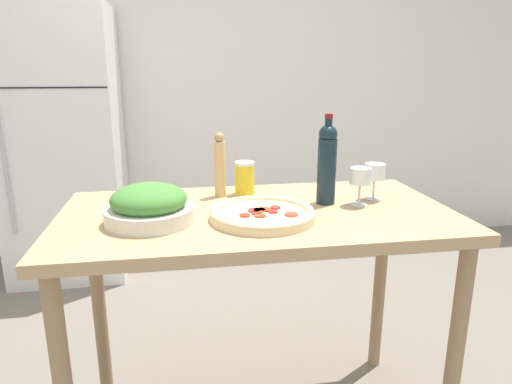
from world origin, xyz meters
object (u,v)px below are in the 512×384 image
Objects in this scene: wine_bottle at (327,162)px; salt_canister at (245,178)px; wine_glass_near at (360,178)px; pepper_mill at (220,166)px; wine_glass_far at (375,173)px; homemade_pizza at (262,214)px; salad_bowl at (149,206)px; refrigerator at (63,146)px.

wine_bottle is 2.52× the size of salt_canister.
pepper_mill is at bearing 157.58° from wine_glass_near.
wine_bottle is 1.32× the size of pepper_mill.
wine_bottle is at bearing 159.82° from wine_glass_near.
wine_glass_far is 0.60m from pepper_mill.
pepper_mill is at bearing 165.89° from wine_glass_far.
wine_glass_far is (0.08, 0.06, 0.00)m from wine_glass_near.
salt_canister reaches higher than homemade_pizza.
wine_glass_near is 0.56× the size of pepper_mill.
salt_canister is at bearing 92.41° from homemade_pizza.
salt_canister is at bearing 161.79° from wine_glass_far.
salad_bowl is 0.38m from homemade_pizza.
salt_canister is at bearing -54.75° from refrigerator.
refrigerator reaches higher than pepper_mill.
wine_glass_far is at bearing 19.20° from homemade_pizza.
wine_bottle is at bearing 28.41° from homemade_pizza.
pepper_mill is (0.94, -1.48, 0.14)m from refrigerator.
homemade_pizza is at bearing -4.56° from salad_bowl.
refrigerator is at bearing 130.44° from wine_glass_near.
salad_bowl is at bearing 175.44° from homemade_pizza.
wine_glass_near is 0.40× the size of homemade_pizza.
wine_bottle is at bearing -31.79° from salt_canister.
wine_glass_near is 0.48× the size of salad_bowl.
salad_bowl is 0.46m from salt_canister.
wine_glass_far is (0.20, 0.02, -0.05)m from wine_bottle.
pepper_mill reaches higher than salad_bowl.
wine_glass_near is 1.00× the size of wine_glass_far.
wine_bottle is 0.21m from wine_glass_far.
pepper_mill is (-0.58, 0.15, 0.02)m from wine_glass_far.
wine_glass_far is (1.52, -1.63, 0.13)m from refrigerator.
wine_bottle is 0.13m from wine_glass_near.
refrigerator is 2.08m from homemade_pizza.
refrigerator reaches higher than salt_canister.
salad_bowl is at bearing -140.83° from salt_canister.
wine_bottle is 0.94× the size of homemade_pizza.
pepper_mill is at bearing 156.91° from wine_bottle.
salad_bowl is at bearing -169.72° from wine_bottle.
wine_glass_near is 0.54m from pepper_mill.
salad_bowl is (-0.84, -0.13, -0.05)m from wine_glass_far.
wine_bottle reaches higher than homemade_pizza.
refrigerator is 1.89m from salad_bowl.
wine_glass_near is (1.44, -1.69, 0.12)m from refrigerator.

